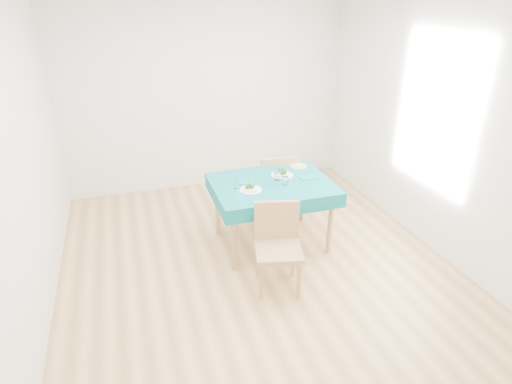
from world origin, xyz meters
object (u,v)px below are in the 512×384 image
object	(u,v)px
chair_near	(279,240)
bowl_near	(251,187)
bowl_far	(282,172)
table	(272,213)
side_plate	(298,166)
chair_far	(275,173)

from	to	relation	value
chair_near	bowl_near	size ratio (longest dim) A/B	4.62
bowl_far	bowl_near	bearing A→B (deg)	-149.02
bowl_near	bowl_far	size ratio (longest dim) A/B	0.93
chair_near	bowl_far	distance (m)	1.07
table	side_plate	bearing A→B (deg)	37.69
bowl_near	bowl_far	xyz separation A→B (m)	(0.45, 0.27, 0.00)
bowl_far	table	bearing A→B (deg)	-138.06
table	chair_far	xyz separation A→B (m)	(0.27, 0.67, 0.20)
table	side_plate	xyz separation A→B (m)	(0.46, 0.35, 0.38)
bowl_near	bowl_far	world-z (taller)	bowl_far
table	chair_near	world-z (taller)	chair_near
chair_near	chair_far	bearing A→B (deg)	85.53
chair_near	bowl_far	world-z (taller)	chair_near
side_plate	table	bearing A→B (deg)	-142.31
chair_far	bowl_near	xyz separation A→B (m)	(-0.56, -0.79, 0.22)
chair_near	side_plate	distance (m)	1.36
bowl_near	side_plate	bearing A→B (deg)	32.51
table	bowl_far	size ratio (longest dim) A/B	5.10
table	bowl_far	xyz separation A→B (m)	(0.17, 0.15, 0.42)
chair_near	chair_far	distance (m)	1.56
chair_far	bowl_far	size ratio (longest dim) A/B	4.54
table	chair_far	bearing A→B (deg)	67.79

